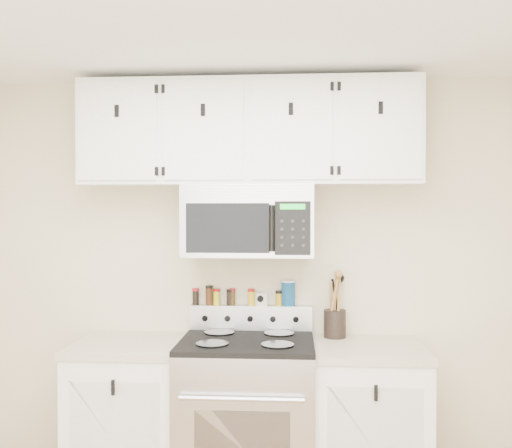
{
  "coord_description": "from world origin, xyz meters",
  "views": [
    {
      "loc": [
        0.27,
        -1.82,
        1.67
      ],
      "look_at": [
        0.05,
        1.45,
        1.61
      ],
      "focal_mm": 40.0,
      "sensor_mm": 36.0,
      "label": 1
    }
  ],
  "objects": [
    {
      "name": "back_wall",
      "position": [
        0.0,
        1.75,
        1.25
      ],
      "size": [
        3.5,
        0.01,
        2.5
      ],
      "primitive_type": "cube",
      "color": "#BDAF8D",
      "rests_on": "floor"
    },
    {
      "name": "upper_cabinets",
      "position": [
        -0.0,
        1.58,
        2.15
      ],
      "size": [
        2.0,
        0.35,
        0.62
      ],
      "color": "white",
      "rests_on": "back_wall"
    },
    {
      "name": "base_cabinet_left",
      "position": [
        -0.69,
        1.45,
        0.46
      ],
      "size": [
        0.64,
        0.62,
        0.92
      ],
      "color": "white",
      "rests_on": "floor"
    },
    {
      "name": "spice_jar_4",
      "position": [
        -0.12,
        1.71,
        1.15
      ],
      "size": [
        0.04,
        0.04,
        0.11
      ],
      "color": "#3F2D0F",
      "rests_on": "range"
    },
    {
      "name": "salt_canister",
      "position": [
        0.23,
        1.71,
        1.18
      ],
      "size": [
        0.09,
        0.09,
        0.16
      ],
      "color": "navy",
      "rests_on": "range"
    },
    {
      "name": "spice_jar_6",
      "position": [
        0.18,
        1.71,
        1.15
      ],
      "size": [
        0.04,
        0.04,
        0.09
      ],
      "color": "gold",
      "rests_on": "range"
    },
    {
      "name": "spice_jar_3",
      "position": [
        -0.13,
        1.71,
        1.15
      ],
      "size": [
        0.04,
        0.04,
        0.1
      ],
      "color": "black",
      "rests_on": "range"
    },
    {
      "name": "microwave",
      "position": [
        0.0,
        1.55,
        1.63
      ],
      "size": [
        0.76,
        0.44,
        0.42
      ],
      "color": "#9E9EA3",
      "rests_on": "back_wall"
    },
    {
      "name": "utensil_crock",
      "position": [
        0.52,
        1.65,
        1.02
      ],
      "size": [
        0.13,
        0.13,
        0.39
      ],
      "color": "black",
      "rests_on": "base_cabinet_right"
    },
    {
      "name": "range",
      "position": [
        0.0,
        1.43,
        0.49
      ],
      "size": [
        0.76,
        0.65,
        1.1
      ],
      "color": "#B7B7BA",
      "rests_on": "floor"
    },
    {
      "name": "spice_jar_1",
      "position": [
        -0.26,
        1.71,
        1.16
      ],
      "size": [
        0.05,
        0.05,
        0.12
      ],
      "color": "#3F220F",
      "rests_on": "range"
    },
    {
      "name": "base_cabinet_right",
      "position": [
        0.69,
        1.45,
        0.46
      ],
      "size": [
        0.64,
        0.62,
        0.92
      ],
      "color": "white",
      "rests_on": "floor"
    },
    {
      "name": "spice_jar_2",
      "position": [
        -0.21,
        1.71,
        1.15
      ],
      "size": [
        0.04,
        0.04,
        0.1
      ],
      "color": "gold",
      "rests_on": "range"
    },
    {
      "name": "kitchen_timer",
      "position": [
        0.06,
        1.71,
        1.14
      ],
      "size": [
        0.08,
        0.08,
        0.08
      ],
      "primitive_type": "cube",
      "rotation": [
        0.0,
        0.0,
        0.36
      ],
      "color": "white",
      "rests_on": "range"
    },
    {
      "name": "spice_jar_0",
      "position": [
        -0.35,
        1.71,
        1.15
      ],
      "size": [
        0.04,
        0.04,
        0.1
      ],
      "color": "black",
      "rests_on": "range"
    },
    {
      "name": "spice_jar_5",
      "position": [
        0.0,
        1.71,
        1.15
      ],
      "size": [
        0.04,
        0.04,
        0.1
      ],
      "color": "gold",
      "rests_on": "range"
    }
  ]
}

